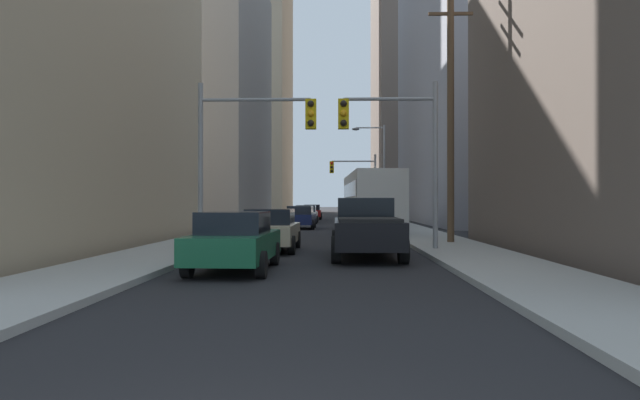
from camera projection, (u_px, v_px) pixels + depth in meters
The scene contains 18 objects.
sidewalk_left at pixel (277, 220), 52.62m from camera, with size 2.96×160.00×0.15m, color #9E9E99.
sidewalk_right at pixel (381, 220), 52.33m from camera, with size 2.96×160.00×0.15m, color #9E9E99.
city_bus at pixel (371, 199), 31.82m from camera, with size 2.95×11.59×3.40m.
pickup_truck_black at pixel (366, 228), 17.44m from camera, with size 2.20×5.40×1.90m.
sedan_green at pixel (235, 241), 13.90m from camera, with size 1.95×4.24×1.52m.
sedan_beige at pixel (271, 230), 19.61m from camera, with size 1.95×4.22×1.52m.
sedan_navy at pixel (300, 217), 36.19m from camera, with size 1.95×4.26×1.52m.
sedan_white at pixel (306, 214), 45.31m from camera, with size 1.95×4.20×1.52m.
sedan_red at pixel (312, 212), 56.14m from camera, with size 1.95×4.23×1.52m.
traffic_signal_near_left at pixel (251, 137), 19.30m from camera, with size 4.21×0.44×6.00m.
traffic_signal_near_right at pixel (393, 138), 19.16m from camera, with size 3.50×0.44×6.00m.
traffic_signal_far_right at pixel (355, 176), 48.26m from camera, with size 4.13×0.44×6.00m.
utility_pole_right at pixel (451, 105), 22.15m from camera, with size 2.20×0.28×10.84m.
street_lamp_right at pixel (379, 165), 40.43m from camera, with size 2.47×0.32×7.50m.
building_left_mid_office at pixel (187, 93), 53.77m from camera, with size 14.09×21.87×25.19m, color gray.
building_left_far_tower at pixel (222, 59), 95.61m from camera, with size 23.18×22.00×54.01m, color tan.
building_right_mid_block at pixel (560, 81), 47.35m from camera, with size 24.85×28.46×24.65m, color #93939E.
building_right_far_highrise at pixel (439, 44), 94.70m from camera, with size 22.26×25.84×58.49m, color #66564C.
Camera 1 is at (0.65, -2.48, 1.76)m, focal length 30.62 mm.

